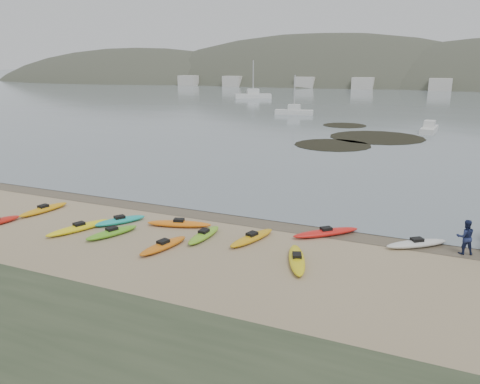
% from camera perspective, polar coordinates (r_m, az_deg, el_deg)
% --- Properties ---
extents(ground, '(600.00, 600.00, 0.00)m').
position_cam_1_polar(ground, '(27.37, 0.00, -3.03)').
color(ground, tan).
rests_on(ground, ground).
extents(wet_sand, '(60.00, 60.00, 0.00)m').
position_cam_1_polar(wet_sand, '(27.11, -0.26, -3.20)').
color(wet_sand, brown).
rests_on(wet_sand, ground).
extents(water, '(1200.00, 1200.00, 0.00)m').
position_cam_1_polar(water, '(324.05, 22.47, 12.74)').
color(water, slate).
rests_on(water, ground).
extents(kayaks, '(23.86, 8.86, 0.34)m').
position_cam_1_polar(kayaks, '(24.70, -7.33, -4.82)').
color(kayaks, red).
rests_on(kayaks, ground).
extents(person_east, '(0.97, 0.85, 1.68)m').
position_cam_1_polar(person_east, '(24.30, 25.78, -4.95)').
color(person_east, navy).
rests_on(person_east, ground).
extents(kelp_mats, '(14.55, 24.57, 0.04)m').
position_cam_1_polar(kelp_mats, '(58.79, 14.26, 6.49)').
color(kelp_mats, black).
rests_on(kelp_mats, water).
extents(moored_boats, '(93.08, 72.18, 1.29)m').
position_cam_1_polar(moored_boats, '(108.12, 22.28, 9.99)').
color(moored_boats, silver).
rests_on(moored_boats, ground).
extents(far_town, '(199.00, 5.00, 4.00)m').
position_cam_1_polar(far_town, '(168.96, 22.74, 11.98)').
color(far_town, beige).
rests_on(far_town, ground).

